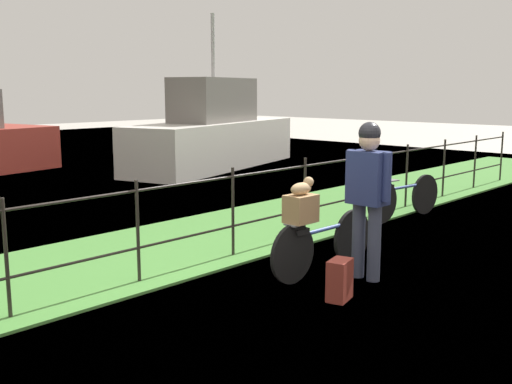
{
  "coord_description": "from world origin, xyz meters",
  "views": [
    {
      "loc": [
        -4.26,
        -3.12,
        2.01
      ],
      "look_at": [
        0.47,
        1.31,
        0.9
      ],
      "focal_mm": 42.01,
      "sensor_mm": 36.0,
      "label": 1
    }
  ],
  "objects_px": {
    "backpack_on_paving": "(340,280)",
    "bicycle_parked": "(404,197)",
    "terrier_dog": "(303,187)",
    "cyclist_person": "(368,187)",
    "moored_boat_mid": "(214,135)",
    "bicycle_main": "(323,243)",
    "wooden_crate": "(301,209)"
  },
  "relations": [
    {
      "from": "terrier_dog",
      "to": "bicycle_parked",
      "type": "relative_size",
      "value": 0.18
    },
    {
      "from": "bicycle_parked",
      "to": "cyclist_person",
      "type": "bearing_deg",
      "value": -157.45
    },
    {
      "from": "bicycle_main",
      "to": "bicycle_parked",
      "type": "distance_m",
      "value": 3.25
    },
    {
      "from": "wooden_crate",
      "to": "bicycle_parked",
      "type": "relative_size",
      "value": 0.19
    },
    {
      "from": "moored_boat_mid",
      "to": "wooden_crate",
      "type": "bearing_deg",
      "value": -127.43
    },
    {
      "from": "cyclist_person",
      "to": "moored_boat_mid",
      "type": "relative_size",
      "value": 0.27
    },
    {
      "from": "backpack_on_paving",
      "to": "bicycle_parked",
      "type": "xyz_separation_m",
      "value": [
        3.73,
        1.43,
        0.15
      ]
    },
    {
      "from": "wooden_crate",
      "to": "backpack_on_paving",
      "type": "xyz_separation_m",
      "value": [
        -0.2,
        -0.65,
        -0.58
      ]
    },
    {
      "from": "wooden_crate",
      "to": "moored_boat_mid",
      "type": "bearing_deg",
      "value": 52.57
    },
    {
      "from": "terrier_dog",
      "to": "moored_boat_mid",
      "type": "distance_m",
      "value": 9.55
    },
    {
      "from": "backpack_on_paving",
      "to": "moored_boat_mid",
      "type": "height_order",
      "value": "moored_boat_mid"
    },
    {
      "from": "wooden_crate",
      "to": "backpack_on_paving",
      "type": "height_order",
      "value": "wooden_crate"
    },
    {
      "from": "bicycle_parked",
      "to": "terrier_dog",
      "type": "bearing_deg",
      "value": -167.5
    },
    {
      "from": "bicycle_main",
      "to": "terrier_dog",
      "type": "xyz_separation_m",
      "value": [
        -0.36,
        0.01,
        0.67
      ]
    },
    {
      "from": "cyclist_person",
      "to": "moored_boat_mid",
      "type": "xyz_separation_m",
      "value": [
        5.27,
        8.06,
        -0.15
      ]
    },
    {
      "from": "terrier_dog",
      "to": "cyclist_person",
      "type": "relative_size",
      "value": 0.19
    },
    {
      "from": "cyclist_person",
      "to": "bicycle_parked",
      "type": "bearing_deg",
      "value": 22.55
    },
    {
      "from": "bicycle_main",
      "to": "moored_boat_mid",
      "type": "xyz_separation_m",
      "value": [
        5.43,
        7.6,
        0.51
      ]
    },
    {
      "from": "bicycle_main",
      "to": "wooden_crate",
      "type": "bearing_deg",
      "value": 178.29
    },
    {
      "from": "cyclist_person",
      "to": "backpack_on_paving",
      "type": "relative_size",
      "value": 4.21
    },
    {
      "from": "terrier_dog",
      "to": "moored_boat_mid",
      "type": "xyz_separation_m",
      "value": [
        5.79,
        7.59,
        -0.15
      ]
    },
    {
      "from": "wooden_crate",
      "to": "bicycle_main",
      "type": "bearing_deg",
      "value": -1.71
    },
    {
      "from": "bicycle_main",
      "to": "wooden_crate",
      "type": "height_order",
      "value": "wooden_crate"
    },
    {
      "from": "bicycle_main",
      "to": "backpack_on_paving",
      "type": "bearing_deg",
      "value": -132.2
    },
    {
      "from": "cyclist_person",
      "to": "wooden_crate",
      "type": "bearing_deg",
      "value": 139.13
    },
    {
      "from": "terrier_dog",
      "to": "cyclist_person",
      "type": "distance_m",
      "value": 0.69
    },
    {
      "from": "terrier_dog",
      "to": "moored_boat_mid",
      "type": "relative_size",
      "value": 0.05
    },
    {
      "from": "bicycle_parked",
      "to": "moored_boat_mid",
      "type": "xyz_separation_m",
      "value": [
        2.28,
        6.81,
        0.51
      ]
    },
    {
      "from": "wooden_crate",
      "to": "terrier_dog",
      "type": "height_order",
      "value": "terrier_dog"
    },
    {
      "from": "bicycle_main",
      "to": "moored_boat_mid",
      "type": "distance_m",
      "value": 9.36
    },
    {
      "from": "moored_boat_mid",
      "to": "backpack_on_paving",
      "type": "bearing_deg",
      "value": -126.09
    },
    {
      "from": "bicycle_main",
      "to": "cyclist_person",
      "type": "relative_size",
      "value": 1.0
    }
  ]
}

